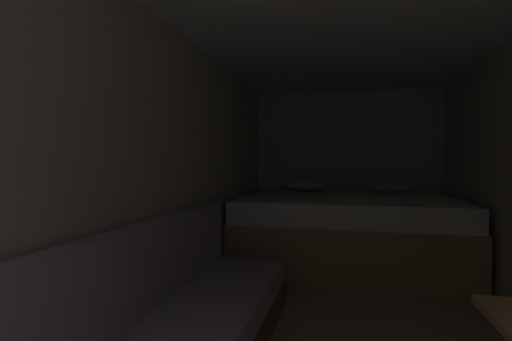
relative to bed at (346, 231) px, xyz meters
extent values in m
plane|color=#A39984|center=(0.00, -1.76, -0.40)|extent=(7.34, 7.34, 0.00)
cube|color=beige|center=(0.00, 0.93, 0.67)|extent=(2.54, 0.05, 2.14)
cube|color=beige|center=(-1.24, -1.76, 0.67)|extent=(0.05, 5.34, 2.14)
cube|color=white|center=(0.00, -1.76, 1.77)|extent=(2.54, 5.34, 0.05)
cube|color=tan|center=(0.00, -0.01, -0.12)|extent=(2.32, 1.73, 0.56)
cube|color=white|center=(0.00, -0.01, 0.28)|extent=(2.28, 1.69, 0.23)
ellipsoid|color=white|center=(-0.52, 0.64, 0.47)|extent=(0.49, 0.34, 0.15)
ellipsoid|color=white|center=(0.52, 0.64, 0.47)|extent=(0.49, 0.34, 0.15)
cube|color=#AD9EB2|center=(-1.14, -2.62, 0.19)|extent=(0.12, 2.94, 0.49)
camera|label=1|loc=(-0.03, -4.25, 0.79)|focal=25.92mm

